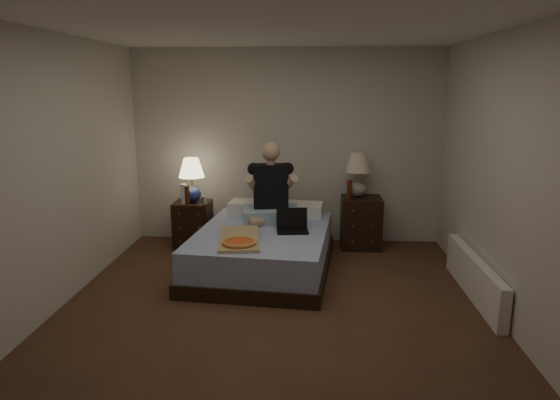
# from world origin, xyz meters

# --- Properties ---
(floor) EXTENTS (4.00, 4.50, 0.00)m
(floor) POSITION_xyz_m (0.00, 0.00, 0.00)
(floor) COLOR brown
(floor) RESTS_ON ground
(ceiling) EXTENTS (4.00, 4.50, 0.00)m
(ceiling) POSITION_xyz_m (0.00, 0.00, 2.50)
(ceiling) COLOR white
(ceiling) RESTS_ON ground
(wall_back) EXTENTS (4.00, 0.00, 2.50)m
(wall_back) POSITION_xyz_m (0.00, 2.25, 1.25)
(wall_back) COLOR silver
(wall_back) RESTS_ON ground
(wall_front) EXTENTS (4.00, 0.00, 2.50)m
(wall_front) POSITION_xyz_m (0.00, -2.25, 1.25)
(wall_front) COLOR silver
(wall_front) RESTS_ON ground
(wall_left) EXTENTS (0.00, 4.50, 2.50)m
(wall_left) POSITION_xyz_m (-2.00, 0.00, 1.25)
(wall_left) COLOR silver
(wall_left) RESTS_ON ground
(wall_right) EXTENTS (0.00, 4.50, 2.50)m
(wall_right) POSITION_xyz_m (2.00, 0.00, 1.25)
(wall_right) COLOR silver
(wall_right) RESTS_ON ground
(bed) EXTENTS (1.58, 1.99, 0.47)m
(bed) POSITION_xyz_m (-0.20, 1.08, 0.23)
(bed) COLOR #617DC3
(bed) RESTS_ON floor
(nightstand_left) EXTENTS (0.45, 0.41, 0.59)m
(nightstand_left) POSITION_xyz_m (-1.18, 1.87, 0.29)
(nightstand_left) COLOR black
(nightstand_left) RESTS_ON floor
(nightstand_right) EXTENTS (0.50, 0.45, 0.65)m
(nightstand_right) POSITION_xyz_m (0.97, 1.97, 0.32)
(nightstand_right) COLOR black
(nightstand_right) RESTS_ON floor
(lamp_left) EXTENTS (0.38, 0.38, 0.56)m
(lamp_left) POSITION_xyz_m (-1.17, 1.88, 0.87)
(lamp_left) COLOR navy
(lamp_left) RESTS_ON nightstand_left
(lamp_right) EXTENTS (0.34, 0.34, 0.56)m
(lamp_right) POSITION_xyz_m (0.91, 2.04, 0.93)
(lamp_right) COLOR #96978F
(lamp_right) RESTS_ON nightstand_right
(water_bottle) EXTENTS (0.07, 0.07, 0.25)m
(water_bottle) POSITION_xyz_m (-1.26, 1.77, 0.71)
(water_bottle) COLOR white
(water_bottle) RESTS_ON nightstand_left
(soda_can) EXTENTS (0.07, 0.07, 0.10)m
(soda_can) POSITION_xyz_m (-1.00, 1.77, 0.64)
(soda_can) COLOR beige
(soda_can) RESTS_ON nightstand_left
(beer_bottle_left) EXTENTS (0.06, 0.06, 0.23)m
(beer_bottle_left) POSITION_xyz_m (-1.21, 1.75, 0.70)
(beer_bottle_left) COLOR #51200B
(beer_bottle_left) RESTS_ON nightstand_left
(beer_bottle_right) EXTENTS (0.06, 0.06, 0.23)m
(beer_bottle_right) POSITION_xyz_m (0.80, 1.91, 0.76)
(beer_bottle_right) COLOR #551D0C
(beer_bottle_right) RESTS_ON nightstand_right
(person) EXTENTS (0.73, 0.61, 0.93)m
(person) POSITION_xyz_m (-0.14, 1.44, 0.93)
(person) COLOR black
(person) RESTS_ON bed
(laptop) EXTENTS (0.37, 0.32, 0.24)m
(laptop) POSITION_xyz_m (0.13, 1.02, 0.59)
(laptop) COLOR black
(laptop) RESTS_ON bed
(pizza_box) EXTENTS (0.49, 0.80, 0.08)m
(pizza_box) POSITION_xyz_m (-0.38, 0.46, 0.51)
(pizza_box) COLOR tan
(pizza_box) RESTS_ON bed
(radiator) EXTENTS (0.10, 1.60, 0.40)m
(radiator) POSITION_xyz_m (1.93, 0.48, 0.20)
(radiator) COLOR white
(radiator) RESTS_ON floor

